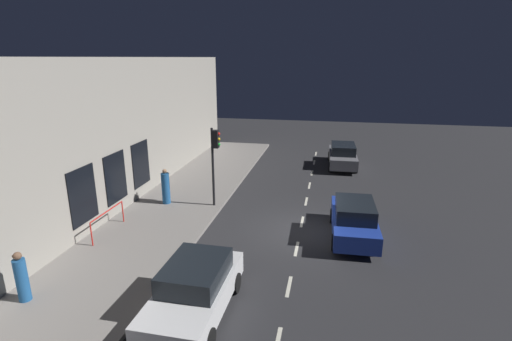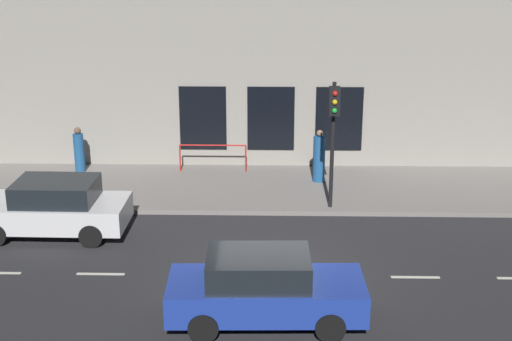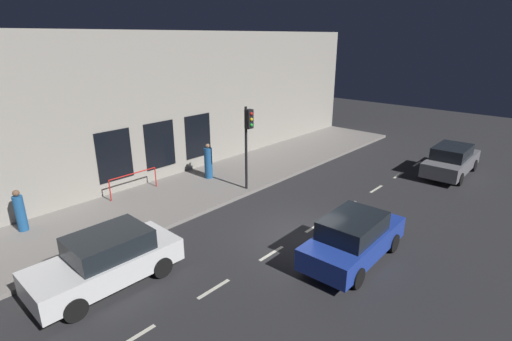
{
  "view_description": "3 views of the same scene",
  "coord_description": "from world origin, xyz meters",
  "views": [
    {
      "loc": [
        -1.07,
        15.02,
        7.15
      ],
      "look_at": [
        2.18,
        -1.25,
        2.23
      ],
      "focal_mm": 26.79,
      "sensor_mm": 36.0,
      "label": 1
    },
    {
      "loc": [
        -15.92,
        -0.03,
        7.99
      ],
      "look_at": [
        2.58,
        0.39,
        1.9
      ],
      "focal_mm": 50.02,
      "sensor_mm": 36.0,
      "label": 2
    },
    {
      "loc": [
        -7.23,
        10.37,
        6.93
      ],
      "look_at": [
        2.87,
        -0.81,
        1.66
      ],
      "focal_mm": 27.13,
      "sensor_mm": 36.0,
      "label": 3
    }
  ],
  "objects": [
    {
      "name": "parked_car_1",
      "position": [
        2.51,
        6.06,
        0.79
      ],
      "size": [
        1.97,
        4.24,
        1.58
      ],
      "rotation": [
        0.0,
        0.0,
        -0.01
      ],
      "color": "silver",
      "rests_on": "ground"
    },
    {
      "name": "building_facade",
      "position": [
        8.8,
        0.0,
        3.58
      ],
      "size": [
        0.65,
        32.0,
        7.17
      ],
      "color": "gray",
      "rests_on": "ground"
    },
    {
      "name": "pedestrian_0",
      "position": [
        7.67,
        6.67,
        0.88
      ],
      "size": [
        0.43,
        0.43,
        1.59
      ],
      "rotation": [
        0.0,
        0.0,
        4.96
      ],
      "color": "#1E5189",
      "rests_on": "sidewalk"
    },
    {
      "name": "sidewalk",
      "position": [
        6.25,
        0.0,
        0.07
      ],
      "size": [
        4.5,
        32.0,
        0.15
      ],
      "color": "gray",
      "rests_on": "ground"
    },
    {
      "name": "ground_plane",
      "position": [
        0.0,
        0.0,
        0.0
      ],
      "size": [
        60.0,
        60.0,
        0.0
      ],
      "primitive_type": "plane",
      "color": "#28282B"
    },
    {
      "name": "pedestrian_1",
      "position": [
        6.82,
        -1.62,
        0.96
      ],
      "size": [
        0.52,
        0.52,
        1.77
      ],
      "rotation": [
        0.0,
        0.0,
        1.16
      ],
      "color": "#1E5189",
      "rests_on": "sidewalk"
    },
    {
      "name": "lane_centre_line",
      "position": [
        0.0,
        -1.0,
        0.0
      ],
      "size": [
        0.12,
        27.2,
        0.01
      ],
      "color": "beige",
      "rests_on": "ground"
    },
    {
      "name": "traffic_light",
      "position": [
        4.29,
        -1.83,
        2.91
      ],
      "size": [
        0.46,
        0.32,
        3.85
      ],
      "color": "black",
      "rests_on": "sidewalk"
    },
    {
      "name": "parked_car_0",
      "position": [
        -1.92,
        -10.71,
        0.79
      ],
      "size": [
        1.94,
        4.59,
        1.58
      ],
      "rotation": [
        0.0,
        0.0,
        3.17
      ],
      "color": "slate",
      "rests_on": "ground"
    },
    {
      "name": "red_railing",
      "position": [
        7.76,
        2.01,
        0.89
      ],
      "size": [
        0.05,
        2.35,
        0.97
      ],
      "color": "red",
      "rests_on": "sidewalk"
    },
    {
      "name": "parked_car_2",
      "position": [
        -2.18,
        0.11,
        0.79
      ],
      "size": [
        1.9,
        4.28,
        1.58
      ],
      "rotation": [
        0.0,
        0.0,
        3.17
      ],
      "color": "#1E389E",
      "rests_on": "ground"
    }
  ]
}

